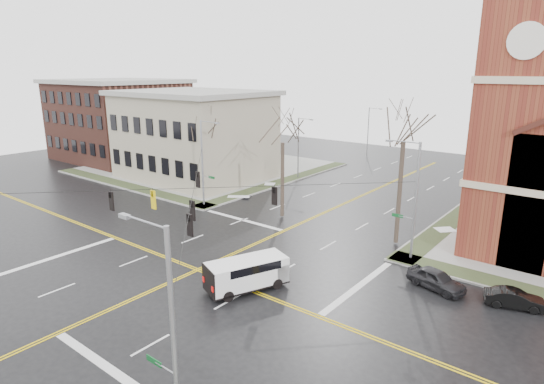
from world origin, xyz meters
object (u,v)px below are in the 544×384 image
Objects in this scene: streetlight_north_a at (299,145)px; cargo_van at (250,271)px; streetlight_north_b at (369,130)px; signal_pole_ne at (413,198)px; tree_nw_near at (283,138)px; tree_ne at (404,134)px; signal_pole_nw at (203,161)px; parked_car_a at (436,279)px; signal_pole_se at (170,334)px; parked_car_b at (515,299)px; tree_nw_far at (205,133)px.

cargo_van is at bearing -60.77° from streetlight_north_a.
signal_pole_ne is at bearing -58.95° from streetlight_north_b.
streetlight_north_b is at bearing 103.30° from tree_nw_near.
cargo_van is 0.45× the size of tree_ne.
signal_pole_nw is at bearing -173.47° from tree_ne.
signal_pole_nw reaches higher than cargo_van.
cargo_van is (16.22, -11.29, -3.72)m from signal_pole_nw.
tree_nw_near is at bearing 13.25° from signal_pole_nw.
parked_car_a is at bearing 60.91° from cargo_van.
signal_pole_ne is 2.26× the size of parked_car_a.
streetlight_north_b is at bearing 130.75° from cargo_van.
parked_car_a is (3.36, 19.40, -4.27)m from signal_pole_se.
signal_pole_ne is at bearing 0.00° from signal_pole_nw.
tree_ne is at bearing 57.17° from parked_car_a.
parked_car_b is at bearing -33.13° from streetlight_north_a.
cargo_van is 12.46m from parked_car_a.
streetlight_north_a is (0.67, 16.50, -0.48)m from signal_pole_nw.
signal_pole_nw reaches higher than streetlight_north_b.
signal_pole_se is 0.87× the size of tree_nw_far.
streetlight_north_a is at bearing 144.62° from tree_ne.
tree_ne is (11.78, 0.28, 1.35)m from tree_nw_near.
tree_nw_near reaches higher than streetlight_north_b.
signal_pole_nw is 1.54× the size of cargo_van.
parked_car_a is 0.36× the size of tree_nw_near.
cargo_van is 1.47× the size of parked_car_a.
tree_nw_far is (-24.67, 25.25, 2.51)m from signal_pole_se.
tree_ne is at bearing 43.00° from parked_car_b.
streetlight_north_a is 32.56m from parked_car_a.
signal_pole_nw is 26.60m from parked_car_a.
parked_car_a is 19.51m from tree_nw_near.
signal_pole_nw is 20.11m from cargo_van.
parked_car_b is (30.00, -39.58, -3.89)m from streetlight_north_b.
tree_ne reaches higher than signal_pole_nw.
tree_nw_near reaches higher than parked_car_b.
signal_pole_ne is 13.51m from cargo_van.
signal_pole_ne is 14.31m from tree_nw_near.
signal_pole_se is 45.20m from streetlight_north_a.
tree_ne is (4.36, 13.65, 8.04)m from cargo_van.
tree_nw_near is 0.85× the size of tree_ne.
signal_pole_se is 35.40m from tree_nw_far.
tree_nw_near is at bearing 118.90° from signal_pole_se.
signal_pole_ne and signal_pole_nw have the same top height.
signal_pole_ne reaches higher than streetlight_north_a.
streetlight_north_b is (0.00, 20.00, 0.00)m from streetlight_north_a.
signal_pole_ne is at bearing 90.00° from signal_pole_se.
signal_pole_se is 2.26× the size of parked_car_a.
streetlight_north_b is 0.62× the size of tree_ne.
signal_pole_nw is at bearing 96.96° from parked_car_a.
signal_pole_nw is at bearing -91.05° from streetlight_north_b.
signal_pole_nw is at bearing 65.58° from parked_car_b.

